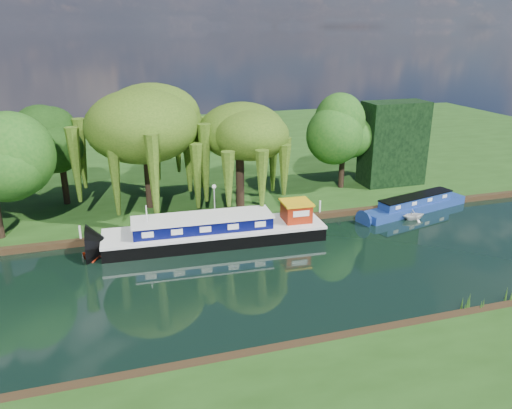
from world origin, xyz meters
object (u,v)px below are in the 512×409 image
object	(u,v)px
dutch_barge	(217,231)
narrowboat	(415,205)
red_dinghy	(104,255)
white_cruiser	(413,220)

from	to	relation	value
dutch_barge	narrowboat	world-z (taller)	dutch_barge
dutch_barge	red_dinghy	distance (m)	8.13
white_cruiser	red_dinghy	bearing A→B (deg)	91.25
dutch_barge	white_cruiser	bearing A→B (deg)	1.65
dutch_barge	red_dinghy	world-z (taller)	dutch_barge
dutch_barge	red_dinghy	size ratio (longest dim) A/B	5.75
red_dinghy	white_cruiser	world-z (taller)	white_cruiser
white_cruiser	dutch_barge	bearing A→B (deg)	90.99
dutch_barge	white_cruiser	world-z (taller)	dutch_barge
narrowboat	white_cruiser	distance (m)	2.20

